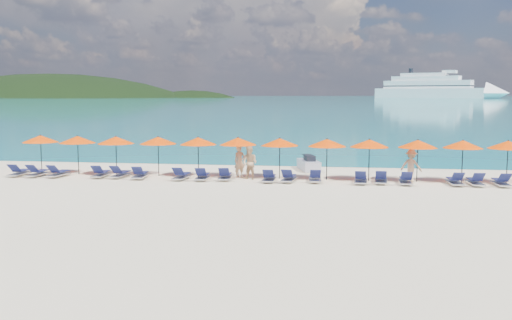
# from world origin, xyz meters

# --- Properties ---
(ground) EXTENTS (1400.00, 1400.00, 0.00)m
(ground) POSITION_xyz_m (0.00, 0.00, 0.00)
(ground) COLOR beige
(sea) EXTENTS (1600.00, 1300.00, 0.01)m
(sea) POSITION_xyz_m (0.00, 660.00, 0.01)
(sea) COLOR #1FA9B2
(sea) RESTS_ON ground
(headland_main) EXTENTS (374.00, 242.00, 126.50)m
(headland_main) POSITION_xyz_m (-300.00, 540.00, -38.00)
(headland_main) COLOR black
(headland_main) RESTS_ON ground
(headland_small) EXTENTS (162.00, 126.00, 85.50)m
(headland_small) POSITION_xyz_m (-150.00, 560.00, -35.00)
(headland_small) COLOR black
(headland_small) RESTS_ON ground
(cruise_ship) EXTENTS (121.87, 68.79, 34.69)m
(cruise_ship) POSITION_xyz_m (100.07, 545.20, 9.03)
(cruise_ship) COLOR white
(cruise_ship) RESTS_ON ground
(jetski) EXTENTS (1.62, 2.74, 0.92)m
(jetski) POSITION_xyz_m (2.48, 8.25, 0.38)
(jetski) COLOR #ABB0C5
(jetski) RESTS_ON ground
(beachgoer_a) EXTENTS (0.77, 0.73, 1.78)m
(beachgoer_a) POSITION_xyz_m (-1.18, 4.73, 0.89)
(beachgoer_a) COLOR tan
(beachgoer_a) RESTS_ON ground
(beachgoer_b) EXTENTS (1.02, 0.85, 1.83)m
(beachgoer_b) POSITION_xyz_m (-0.49, 4.02, 0.91)
(beachgoer_b) COLOR tan
(beachgoer_b) RESTS_ON ground
(beachgoer_c) EXTENTS (1.22, 0.87, 1.72)m
(beachgoer_c) POSITION_xyz_m (8.09, 4.54, 0.86)
(beachgoer_c) COLOR tan
(beachgoer_c) RESTS_ON ground
(umbrella_0) EXTENTS (2.10, 2.10, 2.28)m
(umbrella_0) POSITION_xyz_m (-13.03, 4.81, 2.02)
(umbrella_0) COLOR black
(umbrella_0) RESTS_ON ground
(umbrella_1) EXTENTS (2.10, 2.10, 2.28)m
(umbrella_1) POSITION_xyz_m (-10.65, 4.64, 2.02)
(umbrella_1) COLOR black
(umbrella_1) RESTS_ON ground
(umbrella_2) EXTENTS (2.10, 2.10, 2.28)m
(umbrella_2) POSITION_xyz_m (-8.30, 4.56, 2.02)
(umbrella_2) COLOR black
(umbrella_2) RESTS_ON ground
(umbrella_3) EXTENTS (2.10, 2.10, 2.28)m
(umbrella_3) POSITION_xyz_m (-5.86, 4.73, 2.02)
(umbrella_3) COLOR black
(umbrella_3) RESTS_ON ground
(umbrella_4) EXTENTS (2.10, 2.10, 2.28)m
(umbrella_4) POSITION_xyz_m (-3.51, 4.65, 2.02)
(umbrella_4) COLOR black
(umbrella_4) RESTS_ON ground
(umbrella_5) EXTENTS (2.10, 2.10, 2.28)m
(umbrella_5) POSITION_xyz_m (-1.28, 4.80, 2.02)
(umbrella_5) COLOR black
(umbrella_5) RESTS_ON ground
(umbrella_6) EXTENTS (2.10, 2.10, 2.28)m
(umbrella_6) POSITION_xyz_m (1.07, 4.66, 2.02)
(umbrella_6) COLOR black
(umbrella_6) RESTS_ON ground
(umbrella_7) EXTENTS (2.10, 2.10, 2.28)m
(umbrella_7) POSITION_xyz_m (3.64, 4.55, 2.02)
(umbrella_7) COLOR black
(umbrella_7) RESTS_ON ground
(umbrella_8) EXTENTS (2.10, 2.10, 2.28)m
(umbrella_8) POSITION_xyz_m (5.89, 4.53, 2.02)
(umbrella_8) COLOR black
(umbrella_8) RESTS_ON ground
(umbrella_9) EXTENTS (2.10, 2.10, 2.28)m
(umbrella_9) POSITION_xyz_m (8.40, 4.59, 2.02)
(umbrella_9) COLOR black
(umbrella_9) RESTS_ON ground
(umbrella_10) EXTENTS (2.10, 2.10, 2.28)m
(umbrella_10) POSITION_xyz_m (10.71, 4.68, 2.02)
(umbrella_10) COLOR black
(umbrella_10) RESTS_ON ground
(umbrella_11) EXTENTS (2.10, 2.10, 2.28)m
(umbrella_11) POSITION_xyz_m (12.97, 4.74, 2.02)
(umbrella_11) COLOR black
(umbrella_11) RESTS_ON ground
(lounger_0) EXTENTS (0.66, 1.72, 0.66)m
(lounger_0) POSITION_xyz_m (-13.63, 3.42, 0.24)
(lounger_0) COLOR silver
(lounger_0) RESTS_ON ground
(lounger_1) EXTENTS (0.71, 1.73, 0.66)m
(lounger_1) POSITION_xyz_m (-12.50, 3.39, 0.24)
(lounger_1) COLOR silver
(lounger_1) RESTS_ON ground
(lounger_2) EXTENTS (0.76, 1.75, 0.66)m
(lounger_2) POSITION_xyz_m (-11.26, 3.41, 0.24)
(lounger_2) COLOR silver
(lounger_2) RESTS_ON ground
(lounger_3) EXTENTS (0.70, 1.73, 0.66)m
(lounger_3) POSITION_xyz_m (-8.85, 3.60, 0.24)
(lounger_3) COLOR silver
(lounger_3) RESTS_ON ground
(lounger_4) EXTENTS (0.77, 1.75, 0.66)m
(lounger_4) POSITION_xyz_m (-7.71, 3.63, 0.24)
(lounger_4) COLOR silver
(lounger_4) RESTS_ON ground
(lounger_5) EXTENTS (0.77, 1.75, 0.66)m
(lounger_5) POSITION_xyz_m (-6.51, 3.48, 0.24)
(lounger_5) COLOR silver
(lounger_5) RESTS_ON ground
(lounger_6) EXTENTS (0.71, 1.73, 0.66)m
(lounger_6) POSITION_xyz_m (-4.16, 3.42, 0.24)
(lounger_6) COLOR silver
(lounger_6) RESTS_ON ground
(lounger_7) EXTENTS (0.72, 1.74, 0.66)m
(lounger_7) POSITION_xyz_m (-2.99, 3.44, 0.24)
(lounger_7) COLOR silver
(lounger_7) RESTS_ON ground
(lounger_8) EXTENTS (0.76, 1.74, 0.66)m
(lounger_8) POSITION_xyz_m (-1.78, 3.64, 0.24)
(lounger_8) COLOR silver
(lounger_8) RESTS_ON ground
(lounger_9) EXTENTS (0.64, 1.71, 0.66)m
(lounger_9) POSITION_xyz_m (0.66, 3.33, 0.24)
(lounger_9) COLOR silver
(lounger_9) RESTS_ON ground
(lounger_10) EXTENTS (0.77, 1.75, 0.66)m
(lounger_10) POSITION_xyz_m (1.68, 3.48, 0.24)
(lounger_10) COLOR silver
(lounger_10) RESTS_ON ground
(lounger_11) EXTENTS (0.73, 1.74, 0.66)m
(lounger_11) POSITION_xyz_m (3.06, 3.63, 0.24)
(lounger_11) COLOR silver
(lounger_11) RESTS_ON ground
(lounger_12) EXTENTS (0.74, 1.74, 0.66)m
(lounger_12) POSITION_xyz_m (5.43, 3.43, 0.24)
(lounger_12) COLOR silver
(lounger_12) RESTS_ON ground
(lounger_13) EXTENTS (0.74, 1.74, 0.66)m
(lounger_13) POSITION_xyz_m (6.47, 3.65, 0.24)
(lounger_13) COLOR silver
(lounger_13) RESTS_ON ground
(lounger_14) EXTENTS (0.68, 1.72, 0.66)m
(lounger_14) POSITION_xyz_m (7.71, 3.51, 0.24)
(lounger_14) COLOR silver
(lounger_14) RESTS_ON ground
(lounger_15) EXTENTS (0.72, 1.73, 0.66)m
(lounger_15) POSITION_xyz_m (10.17, 3.63, 0.24)
(lounger_15) COLOR silver
(lounger_15) RESTS_ON ground
(lounger_16) EXTENTS (0.68, 1.72, 0.66)m
(lounger_16) POSITION_xyz_m (11.17, 3.65, 0.24)
(lounger_16) COLOR silver
(lounger_16) RESTS_ON ground
(lounger_17) EXTENTS (0.69, 1.72, 0.66)m
(lounger_17) POSITION_xyz_m (12.41, 3.62, 0.24)
(lounger_17) COLOR silver
(lounger_17) RESTS_ON ground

